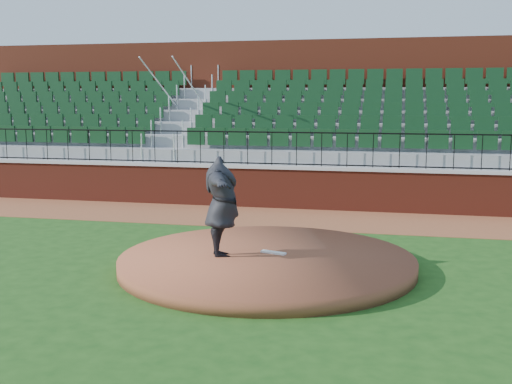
# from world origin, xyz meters

# --- Properties ---
(ground) EXTENTS (90.00, 90.00, 0.00)m
(ground) POSITION_xyz_m (0.00, 0.00, 0.00)
(ground) COLOR #1B4413
(ground) RESTS_ON ground
(warning_track) EXTENTS (34.00, 3.20, 0.01)m
(warning_track) POSITION_xyz_m (0.00, 5.40, 0.01)
(warning_track) COLOR brown
(warning_track) RESTS_ON ground
(field_wall) EXTENTS (34.00, 0.35, 1.20)m
(field_wall) POSITION_xyz_m (0.00, 7.00, 0.60)
(field_wall) COLOR maroon
(field_wall) RESTS_ON ground
(wall_cap) EXTENTS (34.00, 0.45, 0.10)m
(wall_cap) POSITION_xyz_m (0.00, 7.00, 1.25)
(wall_cap) COLOR #B7B7B7
(wall_cap) RESTS_ON field_wall
(wall_railing) EXTENTS (34.00, 0.05, 1.00)m
(wall_railing) POSITION_xyz_m (0.00, 7.00, 1.80)
(wall_railing) COLOR black
(wall_railing) RESTS_ON wall_cap
(seating_stands) EXTENTS (34.00, 5.10, 4.60)m
(seating_stands) POSITION_xyz_m (0.00, 9.72, 2.30)
(seating_stands) COLOR gray
(seating_stands) RESTS_ON ground
(concourse_wall) EXTENTS (34.00, 0.50, 5.50)m
(concourse_wall) POSITION_xyz_m (0.00, 12.52, 2.75)
(concourse_wall) COLOR maroon
(concourse_wall) RESTS_ON ground
(pitchers_mound) EXTENTS (5.78, 5.78, 0.25)m
(pitchers_mound) POSITION_xyz_m (0.52, 0.14, 0.12)
(pitchers_mound) COLOR brown
(pitchers_mound) RESTS_ON ground
(pitching_rubber) EXTENTS (0.54, 0.28, 0.03)m
(pitching_rubber) POSITION_xyz_m (0.61, 0.36, 0.27)
(pitching_rubber) COLOR white
(pitching_rubber) RESTS_ON pitchers_mound
(pitcher) EXTENTS (1.52, 2.48, 1.96)m
(pitcher) POSITION_xyz_m (-0.34, -0.04, 1.23)
(pitcher) COLOR black
(pitcher) RESTS_ON pitchers_mound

